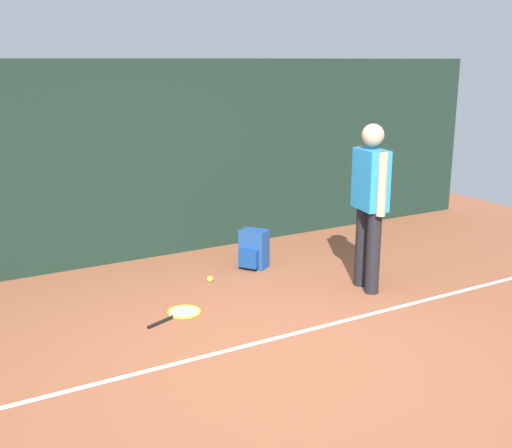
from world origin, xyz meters
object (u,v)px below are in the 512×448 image
object	(u,v)px
backpack	(253,250)
tennis_ball_near_player	(210,279)
tennis_player	(370,198)
tennis_racket	(182,313)

from	to	relation	value
backpack	tennis_ball_near_player	bearing A→B (deg)	-107.34
backpack	tennis_player	bearing A→B (deg)	-4.13
tennis_player	tennis_ball_near_player	size ratio (longest dim) A/B	25.76
tennis_ball_near_player	backpack	bearing A→B (deg)	16.44
tennis_player	backpack	bearing A→B (deg)	-138.97
tennis_racket	tennis_player	bearing A→B (deg)	-31.50
backpack	tennis_ball_near_player	xyz separation A→B (m)	(-0.64, -0.19, -0.18)
tennis_ball_near_player	tennis_player	bearing A→B (deg)	-36.89
tennis_player	tennis_ball_near_player	distance (m)	1.89
tennis_player	tennis_ball_near_player	bearing A→B (deg)	-115.51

